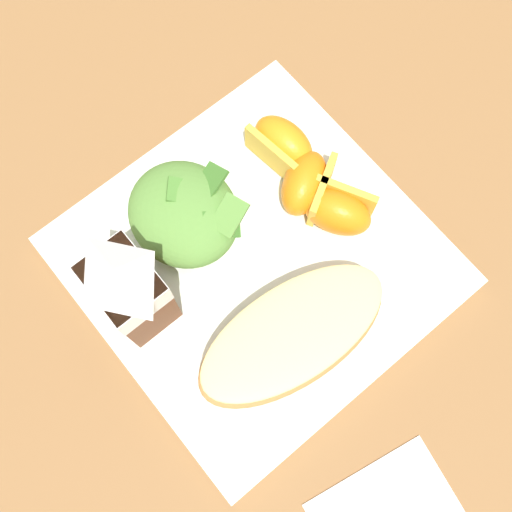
{
  "coord_description": "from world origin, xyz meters",
  "views": [
    {
      "loc": [
        -0.12,
        0.1,
        0.53
      ],
      "look_at": [
        0.0,
        0.0,
        0.03
      ],
      "focal_mm": 43.85,
      "sensor_mm": 36.0,
      "label": 1
    }
  ],
  "objects_px": {
    "orange_wedge_middle": "(306,184)",
    "orange_wedge_rear": "(282,144)",
    "milk_carton": "(128,289)",
    "green_salad_pile": "(184,213)",
    "orange_wedge_front": "(337,210)",
    "white_plate": "(256,262)",
    "cheesy_pizza_bread": "(292,335)"
  },
  "relations": [
    {
      "from": "orange_wedge_middle",
      "to": "orange_wedge_rear",
      "type": "bearing_deg",
      "value": -11.38
    },
    {
      "from": "milk_carton",
      "to": "green_salad_pile",
      "type": "bearing_deg",
      "value": -64.84
    },
    {
      "from": "green_salad_pile",
      "to": "orange_wedge_front",
      "type": "relative_size",
      "value": 1.43
    },
    {
      "from": "milk_carton",
      "to": "orange_wedge_front",
      "type": "bearing_deg",
      "value": -104.24
    },
    {
      "from": "white_plate",
      "to": "orange_wedge_front",
      "type": "distance_m",
      "value": 0.08
    },
    {
      "from": "white_plate",
      "to": "cheesy_pizza_bread",
      "type": "bearing_deg",
      "value": 163.28
    },
    {
      "from": "white_plate",
      "to": "orange_wedge_front",
      "type": "xyz_separation_m",
      "value": [
        -0.01,
        -0.08,
        0.03
      ]
    },
    {
      "from": "green_salad_pile",
      "to": "milk_carton",
      "type": "distance_m",
      "value": 0.09
    },
    {
      "from": "orange_wedge_front",
      "to": "orange_wedge_rear",
      "type": "xyz_separation_m",
      "value": [
        0.08,
        -0.0,
        0.0
      ]
    },
    {
      "from": "orange_wedge_middle",
      "to": "orange_wedge_rear",
      "type": "distance_m",
      "value": 0.04
    },
    {
      "from": "cheesy_pizza_bread",
      "to": "orange_wedge_front",
      "type": "height_order",
      "value": "orange_wedge_front"
    },
    {
      "from": "green_salad_pile",
      "to": "orange_wedge_middle",
      "type": "distance_m",
      "value": 0.11
    },
    {
      "from": "white_plate",
      "to": "milk_carton",
      "type": "bearing_deg",
      "value": 73.27
    },
    {
      "from": "cheesy_pizza_bread",
      "to": "orange_wedge_front",
      "type": "xyz_separation_m",
      "value": [
        0.06,
        -0.1,
        0.0
      ]
    },
    {
      "from": "white_plate",
      "to": "orange_wedge_rear",
      "type": "height_order",
      "value": "orange_wedge_rear"
    },
    {
      "from": "cheesy_pizza_bread",
      "to": "orange_wedge_middle",
      "type": "relative_size",
      "value": 2.54
    },
    {
      "from": "orange_wedge_front",
      "to": "orange_wedge_rear",
      "type": "height_order",
      "value": "same"
    },
    {
      "from": "milk_carton",
      "to": "orange_wedge_front",
      "type": "distance_m",
      "value": 0.19
    },
    {
      "from": "green_salad_pile",
      "to": "orange_wedge_front",
      "type": "xyz_separation_m",
      "value": [
        -0.08,
        -0.1,
        -0.0
      ]
    },
    {
      "from": "cheesy_pizza_bread",
      "to": "orange_wedge_middle",
      "type": "bearing_deg",
      "value": -45.86
    },
    {
      "from": "orange_wedge_front",
      "to": "orange_wedge_rear",
      "type": "bearing_deg",
      "value": -2.77
    },
    {
      "from": "cheesy_pizza_bread",
      "to": "milk_carton",
      "type": "bearing_deg",
      "value": 37.85
    },
    {
      "from": "cheesy_pizza_bread",
      "to": "orange_wedge_middle",
      "type": "distance_m",
      "value": 0.13
    },
    {
      "from": "white_plate",
      "to": "green_salad_pile",
      "type": "bearing_deg",
      "value": 20.82
    },
    {
      "from": "green_salad_pile",
      "to": "milk_carton",
      "type": "height_order",
      "value": "milk_carton"
    },
    {
      "from": "white_plate",
      "to": "green_salad_pile",
      "type": "xyz_separation_m",
      "value": [
        0.06,
        0.02,
        0.03
      ]
    },
    {
      "from": "green_salad_pile",
      "to": "orange_wedge_rear",
      "type": "bearing_deg",
      "value": -91.77
    },
    {
      "from": "cheesy_pizza_bread",
      "to": "milk_carton",
      "type": "distance_m",
      "value": 0.13
    },
    {
      "from": "orange_wedge_middle",
      "to": "white_plate",
      "type": "bearing_deg",
      "value": 105.36
    },
    {
      "from": "cheesy_pizza_bread",
      "to": "orange_wedge_rear",
      "type": "xyz_separation_m",
      "value": [
        0.13,
        -0.1,
        0.0
      ]
    },
    {
      "from": "cheesy_pizza_bread",
      "to": "orange_wedge_middle",
      "type": "height_order",
      "value": "orange_wedge_middle"
    },
    {
      "from": "cheesy_pizza_bread",
      "to": "orange_wedge_rear",
      "type": "height_order",
      "value": "orange_wedge_rear"
    }
  ]
}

